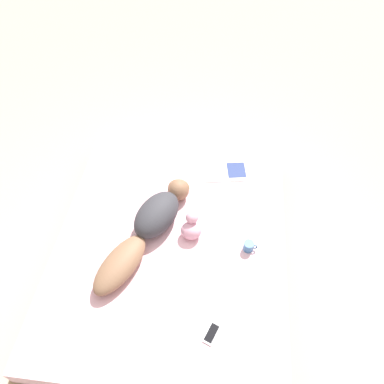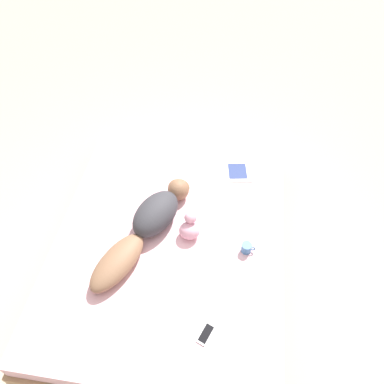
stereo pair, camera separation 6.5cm
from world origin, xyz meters
The scene contains 7 objects.
ground_plane centered at (0.00, 0.00, 0.00)m, with size 12.00×12.00×0.00m, color #B7A88E.
bed centered at (0.00, 0.00, 0.23)m, with size 1.85×2.31×0.46m.
person centered at (-0.18, 0.02, 0.56)m, with size 0.67×1.17×0.24m.
open_magazine centered at (0.36, 0.76, 0.46)m, with size 0.54×0.35×0.01m.
coffee_mug centered at (0.61, -0.03, 0.50)m, with size 0.11×0.08×0.08m.
cell_phone centered at (0.38, -0.71, 0.46)m, with size 0.12×0.17×0.01m.
plush_toy centered at (0.15, 0.05, 0.55)m, with size 0.16×0.18×0.22m.
Camera 2 is at (0.41, -1.56, 2.99)m, focal length 35.00 mm.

